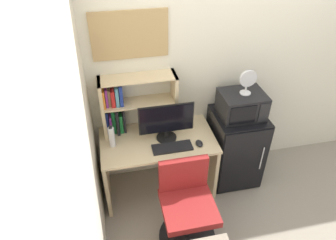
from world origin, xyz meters
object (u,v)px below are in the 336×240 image
(hutch_bookshelf, at_px, (128,104))
(water_bottle, at_px, (112,137))
(keyboard, at_px, (172,147))
(desk_fan, at_px, (248,81))
(wall_corkboard, at_px, (130,35))
(computer_mouse, at_px, (199,143))
(microwave, at_px, (242,105))
(mini_fridge, at_px, (235,147))
(monitor, at_px, (166,121))
(desk_chair, at_px, (187,209))

(hutch_bookshelf, xyz_separation_m, water_bottle, (-0.20, -0.22, -0.21))
(keyboard, relative_size, desk_fan, 1.52)
(hutch_bookshelf, distance_m, wall_corkboard, 0.68)
(computer_mouse, height_order, microwave, microwave)
(water_bottle, relative_size, mini_fridge, 0.27)
(microwave, bearing_deg, desk_fan, -18.24)
(water_bottle, height_order, wall_corkboard, wall_corkboard)
(desk_fan, bearing_deg, water_bottle, -178.79)
(monitor, xyz_separation_m, mini_fridge, (0.79, 0.03, -0.50))
(keyboard, relative_size, microwave, 0.89)
(hutch_bookshelf, distance_m, keyboard, 0.62)
(microwave, xyz_separation_m, desk_fan, (0.02, -0.01, 0.28))
(computer_mouse, bearing_deg, water_bottle, 169.04)
(microwave, bearing_deg, computer_mouse, -158.25)
(computer_mouse, xyz_separation_m, microwave, (0.49, 0.20, 0.26))
(mini_fridge, distance_m, desk_chair, 0.99)
(monitor, height_order, keyboard, monitor)
(monitor, height_order, computer_mouse, monitor)
(water_bottle, height_order, desk_chair, water_bottle)
(computer_mouse, height_order, water_bottle, water_bottle)
(mini_fridge, bearing_deg, wall_corkboard, 165.05)
(desk_chair, bearing_deg, keyboard, 94.37)
(monitor, height_order, mini_fridge, monitor)
(desk_chair, bearing_deg, microwave, 42.27)
(water_bottle, bearing_deg, hutch_bookshelf, 48.79)
(microwave, distance_m, desk_fan, 0.28)
(hutch_bookshelf, xyz_separation_m, mini_fridge, (1.14, -0.19, -0.61))
(hutch_bookshelf, bearing_deg, desk_fan, -9.55)
(hutch_bookshelf, height_order, desk_chair, hutch_bookshelf)
(computer_mouse, bearing_deg, wall_corkboard, 139.90)
(water_bottle, xyz_separation_m, desk_fan, (1.36, 0.03, 0.44))
(keyboard, height_order, desk_chair, desk_chair)
(keyboard, bearing_deg, microwave, 14.34)
(water_bottle, height_order, microwave, microwave)
(hutch_bookshelf, relative_size, keyboard, 1.91)
(desk_chair, bearing_deg, desk_fan, 41.36)
(monitor, relative_size, water_bottle, 2.30)
(computer_mouse, xyz_separation_m, mini_fridge, (0.49, 0.19, -0.30))
(keyboard, bearing_deg, wall_corkboard, 121.52)
(computer_mouse, xyz_separation_m, water_bottle, (-0.84, 0.16, 0.10))
(microwave, xyz_separation_m, wall_corkboard, (-1.06, 0.28, 0.71))
(desk_fan, bearing_deg, desk_chair, -138.64)
(keyboard, xyz_separation_m, desk_chair, (0.04, -0.47, -0.37))
(computer_mouse, height_order, wall_corkboard, wall_corkboard)
(hutch_bookshelf, xyz_separation_m, desk_fan, (1.16, -0.20, 0.23))
(computer_mouse, distance_m, microwave, 0.59)
(keyboard, relative_size, water_bottle, 1.65)
(wall_corkboard, bearing_deg, hutch_bookshelf, -130.73)
(computer_mouse, distance_m, water_bottle, 0.86)
(mini_fridge, relative_size, wall_corkboard, 1.24)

